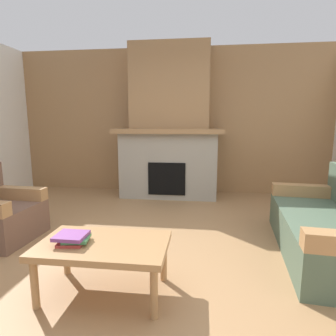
# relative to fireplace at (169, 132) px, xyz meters

# --- Properties ---
(ground) EXTENTS (9.00, 9.00, 0.00)m
(ground) POSITION_rel_fireplace_xyz_m (0.00, -2.62, -1.16)
(ground) COLOR #9E754C
(wall_back_wood_panel) EXTENTS (6.00, 0.12, 2.70)m
(wall_back_wood_panel) POSITION_rel_fireplace_xyz_m (0.00, 0.38, 0.19)
(wall_back_wood_panel) COLOR #997047
(wall_back_wood_panel) RESTS_ON ground
(fireplace) EXTENTS (1.90, 0.82, 2.70)m
(fireplace) POSITION_rel_fireplace_xyz_m (0.00, 0.00, 0.00)
(fireplace) COLOR gray
(fireplace) RESTS_ON ground
(couch) EXTENTS (1.02, 1.87, 0.85)m
(couch) POSITION_rel_fireplace_xyz_m (1.92, -2.18, -0.88)
(couch) COLOR #4C604C
(couch) RESTS_ON ground
(coffee_table) EXTENTS (1.00, 0.60, 0.43)m
(coffee_table) POSITION_rel_fireplace_xyz_m (-0.15, -3.08, -0.79)
(coffee_table) COLOR #A87A4C
(coffee_table) RESTS_ON ground
(book_stack_near_edge) EXTENTS (0.26, 0.22, 0.07)m
(book_stack_near_edge) POSITION_rel_fireplace_xyz_m (-0.37, -3.12, -0.69)
(book_stack_near_edge) COLOR #B23833
(book_stack_near_edge) RESTS_ON coffee_table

